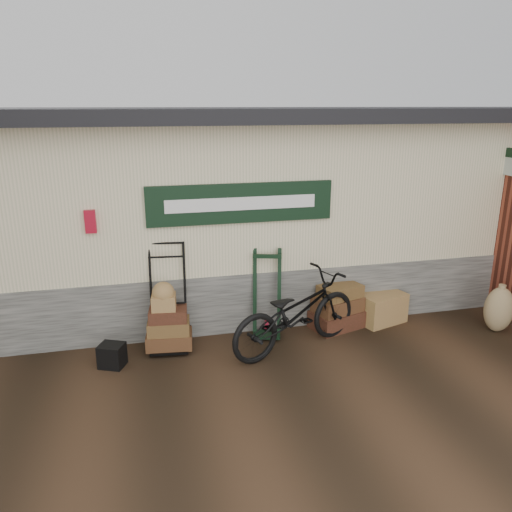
{
  "coord_description": "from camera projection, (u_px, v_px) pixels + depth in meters",
  "views": [
    {
      "loc": [
        -1.68,
        -5.66,
        3.25
      ],
      "look_at": [
        -0.11,
        0.9,
        1.2
      ],
      "focal_mm": 35.0,
      "sensor_mm": 36.0,
      "label": 1
    }
  ],
  "objects": [
    {
      "name": "green_barrow",
      "position": [
        267.0,
        293.0,
        7.2
      ],
      "size": [
        0.55,
        0.5,
        1.28
      ],
      "primitive_type": null,
      "rotation": [
        0.0,
        0.0,
        -0.27
      ],
      "color": "black",
      "rests_on": "ground"
    },
    {
      "name": "station_building",
      "position": [
        237.0,
        203.0,
        8.66
      ],
      "size": [
        14.4,
        4.1,
        3.2
      ],
      "color": "#4C4C47",
      "rests_on": "ground"
    },
    {
      "name": "suitcase_stack",
      "position": [
        338.0,
        306.0,
        7.5
      ],
      "size": [
        0.88,
        0.69,
        0.68
      ],
      "primitive_type": null,
      "rotation": [
        0.0,
        0.0,
        0.3
      ],
      "color": "#3A2112",
      "rests_on": "ground"
    },
    {
      "name": "wicker_hamper",
      "position": [
        381.0,
        308.0,
        7.73
      ],
      "size": [
        0.82,
        0.65,
        0.46
      ],
      "primitive_type": "cube",
      "rotation": [
        0.0,
        0.0,
        0.3
      ],
      "color": "#99673D",
      "rests_on": "ground"
    },
    {
      "name": "burlap_sack_left",
      "position": [
        499.0,
        309.0,
        7.37
      ],
      "size": [
        0.49,
        0.43,
        0.69
      ],
      "primitive_type": "ellipsoid",
      "rotation": [
        0.0,
        0.0,
        -0.17
      ],
      "color": "olive",
      "rests_on": "ground"
    },
    {
      "name": "porter_trolley",
      "position": [
        168.0,
        296.0,
        6.82
      ],
      "size": [
        0.8,
        0.64,
        1.49
      ],
      "primitive_type": null,
      "rotation": [
        0.0,
        0.0,
        -0.12
      ],
      "color": "black",
      "rests_on": "ground"
    },
    {
      "name": "black_trunk",
      "position": [
        112.0,
        355.0,
        6.43
      ],
      "size": [
        0.39,
        0.36,
        0.31
      ],
      "primitive_type": "cube",
      "rotation": [
        0.0,
        0.0,
        -0.42
      ],
      "color": "black",
      "rests_on": "ground"
    },
    {
      "name": "ground",
      "position": [
        280.0,
        361.0,
        6.59
      ],
      "size": [
        80.0,
        80.0,
        0.0
      ],
      "primitive_type": "plane",
      "color": "black",
      "rests_on": "ground"
    },
    {
      "name": "bicycle",
      "position": [
        296.0,
        309.0,
        6.76
      ],
      "size": [
        1.41,
        2.18,
        1.2
      ],
      "primitive_type": "imported",
      "rotation": [
        0.0,
        0.0,
        1.94
      ],
      "color": "black",
      "rests_on": "ground"
    }
  ]
}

